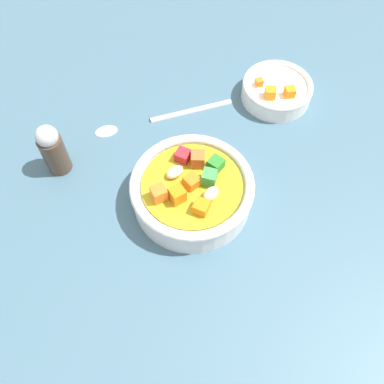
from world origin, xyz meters
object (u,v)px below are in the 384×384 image
(soup_bowl_main, at_px, (192,190))
(spoon, at_px, (156,118))
(side_bowl_small, at_px, (277,90))
(pepper_shaker, at_px, (53,149))

(soup_bowl_main, distance_m, spoon, 0.15)
(soup_bowl_main, height_order, spoon, soup_bowl_main)
(soup_bowl_main, bearing_deg, side_bowl_small, 68.23)
(soup_bowl_main, xyz_separation_m, pepper_shaker, (-0.19, 0.01, 0.01))
(soup_bowl_main, xyz_separation_m, side_bowl_small, (0.08, 0.21, -0.01))
(soup_bowl_main, bearing_deg, spoon, 123.90)
(soup_bowl_main, height_order, side_bowl_small, soup_bowl_main)
(spoon, height_order, pepper_shaker, pepper_shaker)
(spoon, relative_size, side_bowl_small, 1.79)
(soup_bowl_main, relative_size, side_bowl_small, 1.47)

